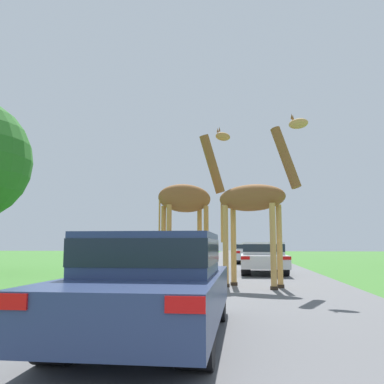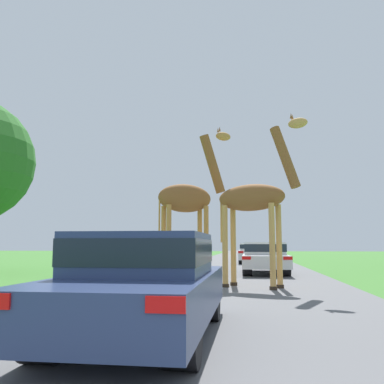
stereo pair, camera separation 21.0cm
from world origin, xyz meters
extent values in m
cube|color=#5B5B5E|center=(0.00, 30.00, 0.00)|extent=(7.12, 120.00, 0.00)
cylinder|color=#B77F3D|center=(-1.10, 13.63, 1.25)|extent=(0.16, 0.16, 2.49)
cylinder|color=#2D2319|center=(-1.10, 13.63, 0.05)|extent=(0.21, 0.21, 0.09)
cylinder|color=#B77F3D|center=(-0.84, 13.18, 1.25)|extent=(0.16, 0.16, 2.49)
cylinder|color=#2D2319|center=(-0.84, 13.18, 0.05)|extent=(0.21, 0.21, 0.09)
cylinder|color=#B77F3D|center=(-2.21, 12.97, 1.25)|extent=(0.16, 0.16, 2.49)
cylinder|color=#2D2319|center=(-2.21, 12.97, 0.05)|extent=(0.21, 0.21, 0.09)
cylinder|color=#B77F3D|center=(-1.95, 12.53, 1.25)|extent=(0.16, 0.16, 2.49)
cylinder|color=#2D2319|center=(-1.95, 12.53, 0.05)|extent=(0.21, 0.21, 0.09)
ellipsoid|color=brown|center=(-1.53, 13.08, 2.75)|extent=(1.89, 1.46, 0.93)
cylinder|color=brown|center=(-0.66, 13.59, 3.97)|extent=(0.96, 0.75, 2.03)
ellipsoid|color=#B77F3D|center=(-0.30, 13.80, 4.98)|extent=(0.60, 0.49, 0.30)
cylinder|color=#B77F3D|center=(-2.28, 12.64, 2.06)|extent=(0.06, 0.06, 1.37)
cone|color=brown|center=(-0.47, 13.78, 5.21)|extent=(0.07, 0.07, 0.16)
cone|color=brown|center=(-0.41, 13.66, 5.21)|extent=(0.07, 0.07, 0.16)
cylinder|color=tan|center=(1.39, 12.11, 1.20)|extent=(0.17, 0.17, 2.40)
cylinder|color=#2D2319|center=(1.39, 12.11, 0.05)|extent=(0.22, 0.22, 0.10)
cylinder|color=tan|center=(1.17, 11.58, 1.20)|extent=(0.17, 0.17, 2.40)
cylinder|color=#2D2319|center=(1.17, 11.58, 0.05)|extent=(0.22, 0.22, 0.10)
cylinder|color=tan|center=(0.05, 12.68, 1.20)|extent=(0.17, 0.17, 2.40)
cylinder|color=#2D2319|center=(0.05, 12.68, 0.05)|extent=(0.22, 0.22, 0.10)
cylinder|color=tan|center=(-0.17, 12.15, 1.20)|extent=(0.17, 0.17, 2.40)
cylinder|color=#2D2319|center=(-0.17, 12.15, 0.05)|extent=(0.22, 0.22, 0.10)
ellipsoid|color=brown|center=(0.61, 12.13, 2.62)|extent=(2.18, 1.43, 0.80)
cylinder|color=brown|center=(1.60, 11.72, 3.74)|extent=(0.90, 0.59, 1.88)
ellipsoid|color=tan|center=(1.97, 11.56, 4.68)|extent=(0.61, 0.44, 0.30)
cylinder|color=tan|center=(-0.30, 12.51, 1.96)|extent=(0.06, 0.06, 1.32)
cone|color=brown|center=(1.84, 11.69, 4.91)|extent=(0.07, 0.07, 0.16)
cone|color=brown|center=(1.79, 11.56, 4.91)|extent=(0.07, 0.07, 0.16)
cube|color=navy|center=(-0.89, 5.50, 0.55)|extent=(1.84, 4.40, 0.56)
cube|color=navy|center=(-0.89, 5.50, 1.11)|extent=(1.65, 1.98, 0.55)
cube|color=#19232D|center=(-0.89, 5.50, 1.14)|extent=(1.67, 2.00, 0.33)
cube|color=red|center=(-0.13, 3.29, 0.75)|extent=(0.33, 0.03, 0.13)
cylinder|color=black|center=(-1.62, 6.82, 0.32)|extent=(0.37, 0.64, 0.64)
cylinder|color=black|center=(-0.15, 6.82, 0.32)|extent=(0.37, 0.64, 0.64)
cylinder|color=black|center=(-1.62, 4.18, 0.32)|extent=(0.37, 0.64, 0.64)
cylinder|color=black|center=(-0.15, 4.18, 0.32)|extent=(0.37, 0.64, 0.64)
cube|color=silver|center=(1.19, 18.05, 0.56)|extent=(1.88, 4.70, 0.51)
cube|color=silver|center=(1.19, 18.05, 1.07)|extent=(1.69, 2.11, 0.53)
cube|color=#19232D|center=(1.19, 18.05, 1.10)|extent=(1.71, 2.13, 0.32)
cube|color=red|center=(0.42, 15.70, 0.74)|extent=(0.34, 0.03, 0.12)
cube|color=red|center=(1.96, 15.70, 0.74)|extent=(0.34, 0.03, 0.12)
cylinder|color=black|center=(0.44, 19.46, 0.36)|extent=(0.38, 0.71, 0.71)
cylinder|color=black|center=(1.94, 19.46, 0.36)|extent=(0.38, 0.71, 0.71)
cylinder|color=black|center=(0.44, 16.64, 0.36)|extent=(0.38, 0.71, 0.71)
cylinder|color=black|center=(1.94, 16.64, 0.36)|extent=(0.38, 0.71, 0.71)
cube|color=silver|center=(0.74, 27.92, 0.57)|extent=(1.80, 4.35, 0.60)
cube|color=silver|center=(0.74, 27.92, 1.09)|extent=(1.62, 1.96, 0.46)
cube|color=#19232D|center=(0.74, 27.92, 1.12)|extent=(1.64, 1.98, 0.27)
cube|color=red|center=(0.00, 25.74, 0.78)|extent=(0.32, 0.03, 0.14)
cube|color=red|center=(1.48, 25.74, 0.78)|extent=(0.32, 0.03, 0.14)
cylinder|color=black|center=(0.02, 29.23, 0.32)|extent=(0.36, 0.63, 0.63)
cylinder|color=black|center=(1.46, 29.23, 0.32)|extent=(0.36, 0.63, 0.63)
cylinder|color=black|center=(0.02, 26.62, 0.32)|extent=(0.36, 0.63, 0.63)
cylinder|color=black|center=(1.46, 26.62, 0.32)|extent=(0.36, 0.63, 0.63)
cube|color=#144C28|center=(-2.83, 21.51, 0.56)|extent=(1.83, 3.95, 0.56)
cube|color=#144C28|center=(-2.83, 21.51, 1.09)|extent=(1.65, 1.78, 0.51)
cube|color=#19232D|center=(-2.83, 21.51, 1.12)|extent=(1.67, 1.80, 0.30)
cube|color=red|center=(-3.58, 19.52, 0.76)|extent=(0.33, 0.03, 0.14)
cube|color=red|center=(-2.08, 19.52, 0.76)|extent=(0.33, 0.03, 0.14)
cylinder|color=black|center=(-3.56, 22.69, 0.32)|extent=(0.37, 0.65, 0.65)
cylinder|color=black|center=(-2.10, 22.69, 0.32)|extent=(0.37, 0.65, 0.65)
cylinder|color=black|center=(-3.56, 20.32, 0.32)|extent=(0.37, 0.65, 0.65)
cylinder|color=black|center=(-2.10, 20.32, 0.32)|extent=(0.37, 0.65, 0.65)
camera|label=1|loc=(0.33, -0.01, 1.23)|focal=38.00mm
camera|label=2|loc=(0.54, 0.01, 1.23)|focal=38.00mm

